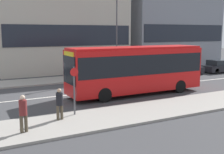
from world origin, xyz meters
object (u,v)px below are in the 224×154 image
object	(u,v)px
bus_stop_sign	(74,87)
parked_car_0	(183,69)
pedestrian_down_pavement	(60,102)
city_bus	(136,67)
street_lamp	(117,28)
parked_car_1	(219,66)
pedestrian_near_stop	(23,111)

from	to	relation	value
bus_stop_sign	parked_car_0	bearing A→B (deg)	29.73
pedestrian_down_pavement	city_bus	bearing A→B (deg)	25.05
pedestrian_down_pavement	street_lamp	distance (m)	14.64
bus_stop_sign	street_lamp	size ratio (longest dim) A/B	0.32
pedestrian_down_pavement	street_lamp	world-z (taller)	street_lamp
city_bus	bus_stop_sign	xyz separation A→B (m)	(-5.94, -3.26, -0.35)
city_bus	street_lamp	distance (m)	7.92
bus_stop_sign	street_lamp	world-z (taller)	street_lamp
city_bus	street_lamp	bearing A→B (deg)	67.03
street_lamp	pedestrian_down_pavement	bearing A→B (deg)	-130.31
parked_car_1	street_lamp	world-z (taller)	street_lamp
pedestrian_down_pavement	bus_stop_sign	xyz separation A→B (m)	(0.97, 0.49, 0.61)
pedestrian_down_pavement	bus_stop_sign	world-z (taller)	bus_stop_sign
parked_car_0	pedestrian_near_stop	size ratio (longest dim) A/B	2.64
pedestrian_near_stop	parked_car_1	bearing A→B (deg)	15.71
parked_car_0	pedestrian_near_stop	bearing A→B (deg)	-150.64
parked_car_1	pedestrian_down_pavement	world-z (taller)	pedestrian_down_pavement
pedestrian_near_stop	bus_stop_sign	distance (m)	3.34
pedestrian_down_pavement	pedestrian_near_stop	bearing A→B (deg)	-155.73
pedestrian_down_pavement	street_lamp	bearing A→B (deg)	46.25
pedestrian_near_stop	pedestrian_down_pavement	bearing A→B (deg)	20.19
city_bus	pedestrian_near_stop	xyz separation A→B (m)	(-8.86, -4.77, -0.91)
parked_car_1	bus_stop_sign	xyz separation A→B (m)	(-20.47, -8.52, 0.97)
parked_car_0	bus_stop_sign	size ratio (longest dim) A/B	1.71
parked_car_1	pedestrian_near_stop	world-z (taller)	pedestrian_near_stop
pedestrian_down_pavement	bus_stop_sign	distance (m)	1.24
city_bus	street_lamp	world-z (taller)	street_lamp
parked_car_1	bus_stop_sign	bearing A→B (deg)	-157.39
city_bus	parked_car_0	bearing A→B (deg)	24.98
street_lamp	pedestrian_near_stop	bearing A→B (deg)	-133.23
parked_car_1	street_lamp	xyz separation A→B (m)	(-12.30, 1.76, 4.22)
city_bus	parked_car_0	distance (m)	10.97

